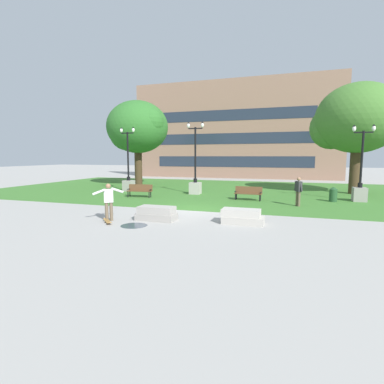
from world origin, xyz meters
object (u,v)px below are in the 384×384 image
object	(u,v)px
skateboard	(108,221)
park_bench_near_right	(140,190)
concrete_block_center	(157,214)
lamp_post_left	(360,186)
person_skateboarder	(109,200)
park_bench_near_left	(248,192)
concrete_block_left	(242,217)
person_bystander_near_lawn	(298,190)
lamp_post_right	(129,178)
trash_bin	(333,194)
lamp_post_center	(195,180)

from	to	relation	value
skateboard	park_bench_near_right	xyz separation A→B (m)	(-2.55, 7.89, 0.45)
concrete_block_center	lamp_post_left	bearing A→B (deg)	42.19
concrete_block_center	person_skateboarder	size ratio (longest dim) A/B	1.05
skateboard	park_bench_near_left	bearing A→B (deg)	60.18
person_skateboarder	skateboard	size ratio (longest dim) A/B	1.96
park_bench_near_left	lamp_post_left	xyz separation A→B (m)	(6.92, 1.67, 0.48)
concrete_block_left	person_bystander_near_lawn	size ratio (longest dim) A/B	1.07
lamp_post_right	person_bystander_near_lawn	distance (m)	13.75
trash_bin	person_bystander_near_lawn	bearing A→B (deg)	-131.11
concrete_block_center	park_bench_near_left	xyz separation A→B (m)	(3.22, 7.52, 0.23)
skateboard	concrete_block_center	bearing A→B (deg)	34.53
person_bystander_near_lawn	lamp_post_left	bearing A→B (deg)	39.78
trash_bin	lamp_post_left	bearing A→B (deg)	22.30
lamp_post_left	trash_bin	xyz separation A→B (m)	(-1.64, -0.67, -0.52)
person_skateboarder	park_bench_near_right	bearing A→B (deg)	107.53
concrete_block_left	person_bystander_near_lawn	bearing A→B (deg)	66.09
park_bench_near_right	lamp_post_center	bearing A→B (deg)	41.39
concrete_block_left	skateboard	distance (m)	5.93
concrete_block_center	concrete_block_left	bearing A→B (deg)	7.35
lamp_post_right	skateboard	bearing A→B (deg)	-64.61
lamp_post_center	lamp_post_right	world-z (taller)	lamp_post_center
concrete_block_left	lamp_post_right	size ratio (longest dim) A/B	0.35
concrete_block_left	park_bench_near_left	bearing A→B (deg)	95.26
concrete_block_left	person_bystander_near_lawn	distance (m)	6.05
person_bystander_near_lawn	concrete_block_left	bearing A→B (deg)	-113.91
skateboard	trash_bin	distance (m)	14.20
person_skateboarder	park_bench_near_right	distance (m)	7.83
lamp_post_right	park_bench_near_right	bearing A→B (deg)	-48.83
park_bench_near_right	concrete_block_left	bearing A→B (deg)	-36.82
park_bench_near_left	park_bench_near_right	distance (m)	7.62
skateboard	park_bench_near_right	distance (m)	8.31
concrete_block_center	person_skateboarder	xyz separation A→B (m)	(-2.00, -0.80, 0.67)
lamp_post_center	trash_bin	distance (m)	9.67
lamp_post_right	trash_bin	world-z (taller)	lamp_post_right
person_skateboarder	lamp_post_right	bearing A→B (deg)	115.43
park_bench_near_left	lamp_post_center	size ratio (longest dim) A/B	0.33
concrete_block_center	concrete_block_left	distance (m)	3.90
lamp_post_center	concrete_block_center	bearing A→B (deg)	-83.45
person_skateboarder	skateboard	xyz separation A→B (m)	(0.20, -0.44, -0.89)
skateboard	park_bench_near_right	bearing A→B (deg)	107.93
concrete_block_left	trash_bin	distance (m)	9.27
park_bench_near_left	park_bench_near_right	world-z (taller)	same
person_bystander_near_lawn	person_skateboarder	bearing A→B (deg)	-140.68
skateboard	lamp_post_right	xyz separation A→B (m)	(-5.16, 10.87, 1.00)
lamp_post_right	park_bench_near_left	bearing A→B (deg)	-11.72
person_skateboarder	lamp_post_left	bearing A→B (deg)	39.47
park_bench_near_left	lamp_post_center	bearing A→B (deg)	155.09
person_skateboarder	concrete_block_left	bearing A→B (deg)	12.51
lamp_post_right	concrete_block_left	bearing A→B (deg)	-40.15
lamp_post_right	person_skateboarder	bearing A→B (deg)	-64.57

